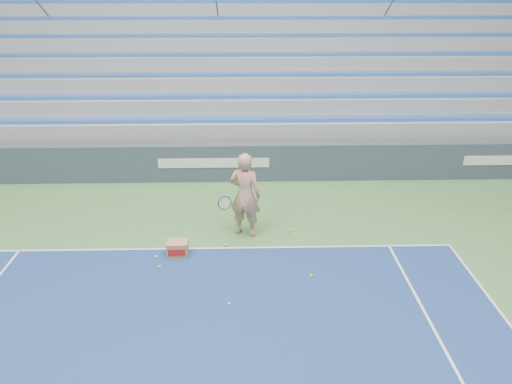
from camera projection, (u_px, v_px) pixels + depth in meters
sponsor_barrier at (214, 163)px, 14.54m from camera, size 30.00×0.32×1.10m
bleachers at (220, 66)px, 19.03m from camera, size 31.00×9.15×7.30m
tennis_player at (245, 195)px, 11.34m from camera, size 1.03×0.97×2.01m
ball_box at (178, 249)px, 10.78m from camera, size 0.46×0.36×0.34m
tennis_ball_0 at (156, 257)px, 10.73m from camera, size 0.07×0.07×0.07m
tennis_ball_1 at (226, 245)px, 11.19m from camera, size 0.07×0.07×0.07m
tennis_ball_2 at (311, 276)px, 10.06m from camera, size 0.07×0.07×0.07m
tennis_ball_3 at (290, 230)px, 11.85m from camera, size 0.07×0.07×0.07m
tennis_ball_4 at (229, 304)px, 9.20m from camera, size 0.07×0.07×0.07m
tennis_ball_5 at (288, 233)px, 11.72m from camera, size 0.07×0.07×0.07m
tennis_ball_6 at (160, 267)px, 10.36m from camera, size 0.07×0.07×0.07m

